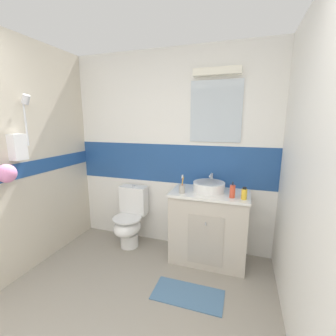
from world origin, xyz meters
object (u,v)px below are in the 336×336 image
sink_basin (209,186)px  toothbrush_cup (182,188)px  lotion_bottle_short (244,194)px  soap_dispenser (232,191)px  toilet (130,219)px

sink_basin → toothbrush_cup: bearing=-148.7°
toothbrush_cup → lotion_bottle_short: size_ratio=1.63×
toothbrush_cup → soap_dispenser: (0.54, 0.01, 0.01)m
sink_basin → toothbrush_cup: (-0.28, -0.17, -0.00)m
sink_basin → toilet: size_ratio=0.51×
toilet → toothbrush_cup: 0.93m
sink_basin → soap_dispenser: 0.31m
soap_dispenser → lotion_bottle_short: bearing=-8.7°
sink_basin → soap_dispenser: soap_dispenser is taller
sink_basin → lotion_bottle_short: size_ratio=3.13×
toilet → lotion_bottle_short: (1.41, -0.15, 0.54)m
toilet → soap_dispenser: 1.41m
sink_basin → soap_dispenser: size_ratio=2.31×
toothbrush_cup → toilet: bearing=169.3°
sink_basin → toothbrush_cup: size_ratio=1.92×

